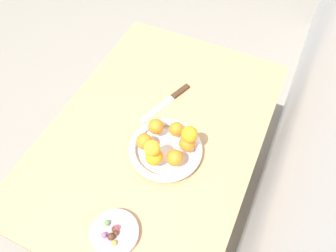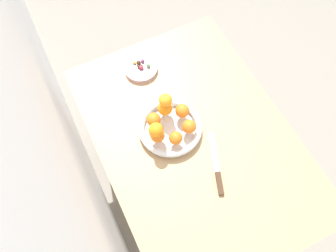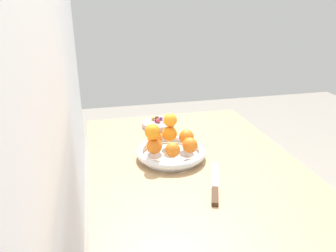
{
  "view_description": "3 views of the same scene",
  "coord_description": "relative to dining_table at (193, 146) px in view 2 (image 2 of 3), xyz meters",
  "views": [
    {
      "loc": [
        0.62,
        0.34,
        1.75
      ],
      "look_at": [
        0.05,
        0.07,
        0.87
      ],
      "focal_mm": 35.0,
      "sensor_mm": 36.0,
      "label": 1
    },
    {
      "loc": [
        -0.43,
        0.34,
        1.96
      ],
      "look_at": [
        0.04,
        0.1,
        0.88
      ],
      "focal_mm": 35.0,
      "sensor_mm": 36.0,
      "label": 2
    },
    {
      "loc": [
        -1.0,
        0.34,
        1.31
      ],
      "look_at": [
        0.06,
        0.09,
        0.88
      ],
      "focal_mm": 35.0,
      "sensor_mm": 36.0,
      "label": 3
    }
  ],
  "objects": [
    {
      "name": "orange_6",
      "position": [
        0.05,
        0.15,
        0.21
      ],
      "size": [
        0.06,
        0.06,
        0.06
      ],
      "primitive_type": "sphere",
      "color": "orange",
      "rests_on": "orange_4"
    },
    {
      "name": "candy_ball_4",
      "position": [
        0.41,
        0.07,
        0.12
      ],
      "size": [
        0.02,
        0.02,
        0.02
      ],
      "primitive_type": "sphere",
      "color": "#472819",
      "rests_on": "candy_dish"
    },
    {
      "name": "wall_back",
      "position": [
        0.0,
        0.49,
        0.6
      ],
      "size": [
        4.0,
        0.05,
        2.5
      ],
      "primitive_type": "cube",
      "color": "white",
      "rests_on": "ground_plane"
    },
    {
      "name": "candy_ball_5",
      "position": [
        0.39,
        0.03,
        0.12
      ],
      "size": [
        0.02,
        0.02,
        0.02
      ],
      "primitive_type": "sphere",
      "color": "#4C9947",
      "rests_on": "candy_dish"
    },
    {
      "name": "ground_plane",
      "position": [
        0.0,
        0.0,
        -0.65
      ],
      "size": [
        6.0,
        6.0,
        0.0
      ],
      "primitive_type": "plane",
      "color": "gray"
    },
    {
      "name": "orange_7",
      "position": [
        0.15,
        0.06,
        0.21
      ],
      "size": [
        0.05,
        0.05,
        0.05
      ],
      "primitive_type": "sphere",
      "color": "orange",
      "rests_on": "orange_2"
    },
    {
      "name": "orange_2",
      "position": [
        0.14,
        0.07,
        0.16
      ],
      "size": [
        0.06,
        0.06,
        0.06
      ],
      "primitive_type": "sphere",
      "color": "orange",
      "rests_on": "fruit_bowl"
    },
    {
      "name": "dining_table",
      "position": [
        0.0,
        0.0,
        0.0
      ],
      "size": [
        1.1,
        0.76,
        0.74
      ],
      "color": "tan",
      "rests_on": "ground_plane"
    },
    {
      "name": "orange_3",
      "position": [
        0.12,
        0.13,
        0.16
      ],
      "size": [
        0.06,
        0.06,
        0.06
      ],
      "primitive_type": "sphere",
      "color": "orange",
      "rests_on": "fruit_bowl"
    },
    {
      "name": "candy_ball_2",
      "position": [
        0.42,
        0.04,
        0.12
      ],
      "size": [
        0.02,
        0.02,
        0.02
      ],
      "primitive_type": "sphere",
      "color": "#8C4C99",
      "rests_on": "candy_dish"
    },
    {
      "name": "orange_0",
      "position": [
        0.03,
        0.02,
        0.16
      ],
      "size": [
        0.06,
        0.06,
        0.06
      ],
      "primitive_type": "sphere",
      "color": "orange",
      "rests_on": "fruit_bowl"
    },
    {
      "name": "candy_ball_6",
      "position": [
        0.39,
        0.06,
        0.12
      ],
      "size": [
        0.02,
        0.02,
        0.02
      ],
      "primitive_type": "sphere",
      "color": "#C6384C",
      "rests_on": "candy_dish"
    },
    {
      "name": "orange_5",
      "position": [
        0.01,
        0.09,
        0.15
      ],
      "size": [
        0.05,
        0.05,
        0.05
      ],
      "primitive_type": "sphere",
      "color": "orange",
      "rests_on": "fruit_bowl"
    },
    {
      "name": "candy_dish",
      "position": [
        0.4,
        0.06,
        0.1
      ],
      "size": [
        0.15,
        0.15,
        0.02
      ],
      "primitive_type": "cylinder",
      "color": "#B28C99",
      "rests_on": "dining_table"
    },
    {
      "name": "knife",
      "position": [
        -0.16,
        -0.01,
        0.09
      ],
      "size": [
        0.25,
        0.11,
        0.01
      ],
      "color": "#3F2819",
      "rests_on": "dining_table"
    },
    {
      "name": "candy_ball_3",
      "position": [
        0.43,
        0.08,
        0.12
      ],
      "size": [
        0.01,
        0.01,
        0.01
      ],
      "primitive_type": "sphere",
      "color": "gold",
      "rests_on": "candy_dish"
    },
    {
      "name": "orange_4",
      "position": [
        0.05,
        0.14,
        0.16
      ],
      "size": [
        0.06,
        0.06,
        0.06
      ],
      "primitive_type": "sphere",
      "color": "orange",
      "rests_on": "fruit_bowl"
    },
    {
      "name": "candy_ball_0",
      "position": [
        0.42,
        0.06,
        0.12
      ],
      "size": [
        0.02,
        0.02,
        0.02
      ],
      "primitive_type": "sphere",
      "color": "#472819",
      "rests_on": "candy_dish"
    },
    {
      "name": "candy_ball_1",
      "position": [
        0.4,
        0.06,
        0.12
      ],
      "size": [
        0.02,
        0.02,
        0.02
      ],
      "primitive_type": "sphere",
      "color": "#472819",
      "rests_on": "candy_dish"
    },
    {
      "name": "fruit_bowl",
      "position": [
        0.07,
        0.08,
        0.11
      ],
      "size": [
        0.26,
        0.26,
        0.04
      ],
      "color": "silver",
      "rests_on": "dining_table"
    },
    {
      "name": "orange_1",
      "position": [
        0.1,
        0.01,
        0.16
      ],
      "size": [
        0.06,
        0.06,
        0.06
      ],
      "primitive_type": "sphere",
      "color": "orange",
      "rests_on": "fruit_bowl"
    }
  ]
}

